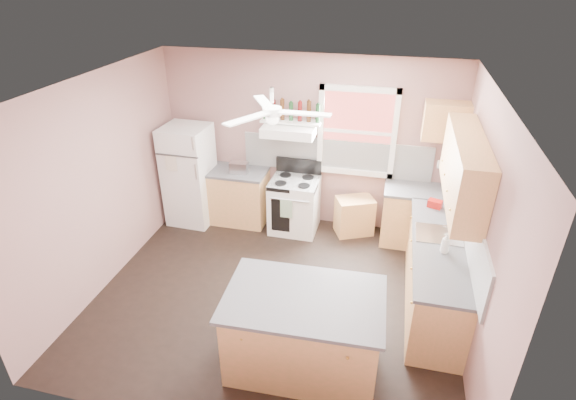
% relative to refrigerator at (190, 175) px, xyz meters
% --- Properties ---
extents(floor, '(4.50, 4.50, 0.00)m').
position_rel_refrigerator_xyz_m(floor, '(1.82, -1.55, -0.81)').
color(floor, black).
rests_on(floor, ground).
extents(ceiling, '(4.50, 4.50, 0.00)m').
position_rel_refrigerator_xyz_m(ceiling, '(1.82, -1.55, 1.89)').
color(ceiling, white).
rests_on(ceiling, ground).
extents(wall_back, '(4.50, 0.05, 2.70)m').
position_rel_refrigerator_xyz_m(wall_back, '(1.82, 0.48, 0.54)').
color(wall_back, '#8C6560').
rests_on(wall_back, ground).
extents(wall_right, '(0.05, 4.00, 2.70)m').
position_rel_refrigerator_xyz_m(wall_right, '(4.09, -1.55, 0.54)').
color(wall_right, '#8C6560').
rests_on(wall_right, ground).
extents(wall_left, '(0.05, 4.00, 2.70)m').
position_rel_refrigerator_xyz_m(wall_left, '(-0.46, -1.55, 0.54)').
color(wall_left, '#8C6560').
rests_on(wall_left, ground).
extents(backsplash_back, '(2.90, 0.03, 0.55)m').
position_rel_refrigerator_xyz_m(backsplash_back, '(2.27, 0.44, 0.37)').
color(backsplash_back, white).
rests_on(backsplash_back, wall_back).
extents(backsplash_right, '(0.03, 2.60, 0.55)m').
position_rel_refrigerator_xyz_m(backsplash_right, '(4.05, -1.25, 0.37)').
color(backsplash_right, white).
rests_on(backsplash_right, wall_right).
extents(window_view, '(1.00, 0.02, 1.20)m').
position_rel_refrigerator_xyz_m(window_view, '(2.57, 0.44, 0.79)').
color(window_view, maroon).
rests_on(window_view, wall_back).
extents(window_frame, '(1.16, 0.07, 1.36)m').
position_rel_refrigerator_xyz_m(window_frame, '(2.57, 0.41, 0.79)').
color(window_frame, white).
rests_on(window_frame, wall_back).
extents(refrigerator, '(0.71, 0.69, 1.62)m').
position_rel_refrigerator_xyz_m(refrigerator, '(0.00, 0.00, 0.00)').
color(refrigerator, white).
rests_on(refrigerator, floor).
extents(base_cabinet_left, '(0.90, 0.60, 0.86)m').
position_rel_refrigerator_xyz_m(base_cabinet_left, '(0.76, 0.15, -0.38)').
color(base_cabinet_left, tan).
rests_on(base_cabinet_left, floor).
extents(counter_left, '(0.92, 0.62, 0.04)m').
position_rel_refrigerator_xyz_m(counter_left, '(0.76, 0.15, 0.07)').
color(counter_left, '#49494C').
rests_on(counter_left, base_cabinet_left).
extents(toaster, '(0.29, 0.17, 0.18)m').
position_rel_refrigerator_xyz_m(toaster, '(0.82, 0.08, 0.18)').
color(toaster, silver).
rests_on(toaster, counter_left).
extents(stove, '(0.73, 0.65, 0.86)m').
position_rel_refrigerator_xyz_m(stove, '(1.70, 0.09, -0.38)').
color(stove, white).
rests_on(stove, floor).
extents(range_hood, '(0.78, 0.50, 0.14)m').
position_rel_refrigerator_xyz_m(range_hood, '(1.59, 0.20, 0.81)').
color(range_hood, white).
rests_on(range_hood, wall_back).
extents(bottle_shelf, '(0.90, 0.26, 0.03)m').
position_rel_refrigerator_xyz_m(bottle_shelf, '(1.59, 0.32, 0.91)').
color(bottle_shelf, white).
rests_on(bottle_shelf, range_hood).
extents(cart, '(0.66, 0.57, 0.56)m').
position_rel_refrigerator_xyz_m(cart, '(2.64, 0.20, -0.53)').
color(cart, tan).
rests_on(cart, floor).
extents(base_cabinet_corner, '(1.00, 0.60, 0.86)m').
position_rel_refrigerator_xyz_m(base_cabinet_corner, '(3.57, 0.15, -0.38)').
color(base_cabinet_corner, tan).
rests_on(base_cabinet_corner, floor).
extents(base_cabinet_right, '(0.60, 2.20, 0.86)m').
position_rel_refrigerator_xyz_m(base_cabinet_right, '(3.77, -1.25, -0.38)').
color(base_cabinet_right, tan).
rests_on(base_cabinet_right, floor).
extents(counter_corner, '(1.02, 0.62, 0.04)m').
position_rel_refrigerator_xyz_m(counter_corner, '(3.57, 0.15, 0.07)').
color(counter_corner, '#49494C').
rests_on(counter_corner, base_cabinet_corner).
extents(counter_right, '(0.62, 2.22, 0.04)m').
position_rel_refrigerator_xyz_m(counter_right, '(3.76, -1.25, 0.07)').
color(counter_right, '#49494C').
rests_on(counter_right, base_cabinet_right).
extents(sink, '(0.55, 0.45, 0.03)m').
position_rel_refrigerator_xyz_m(sink, '(3.76, -1.05, 0.09)').
color(sink, silver).
rests_on(sink, counter_right).
extents(faucet, '(0.03, 0.03, 0.14)m').
position_rel_refrigerator_xyz_m(faucet, '(3.92, -1.05, 0.16)').
color(faucet, silver).
rests_on(faucet, sink).
extents(upper_cabinet_right, '(0.33, 1.80, 0.76)m').
position_rel_refrigerator_xyz_m(upper_cabinet_right, '(3.90, -1.05, 0.97)').
color(upper_cabinet_right, tan).
rests_on(upper_cabinet_right, wall_right).
extents(upper_cabinet_corner, '(0.60, 0.33, 0.52)m').
position_rel_refrigerator_xyz_m(upper_cabinet_corner, '(3.77, 0.28, 1.09)').
color(upper_cabinet_corner, tan).
rests_on(upper_cabinet_corner, wall_back).
extents(paper_towel, '(0.26, 0.12, 0.12)m').
position_rel_refrigerator_xyz_m(paper_towel, '(3.89, 0.31, 0.44)').
color(paper_towel, white).
rests_on(paper_towel, wall_back).
extents(island, '(1.54, 1.01, 0.86)m').
position_rel_refrigerator_xyz_m(island, '(2.40, -2.56, -0.38)').
color(island, tan).
rests_on(island, floor).
extents(island_top, '(1.63, 1.10, 0.04)m').
position_rel_refrigerator_xyz_m(island_top, '(2.40, -2.56, 0.07)').
color(island_top, '#49494C').
rests_on(island_top, island).
extents(ceiling_fan_hub, '(0.20, 0.20, 0.08)m').
position_rel_refrigerator_xyz_m(ceiling_fan_hub, '(1.82, -1.55, 1.64)').
color(ceiling_fan_hub, white).
rests_on(ceiling_fan_hub, ceiling).
extents(soap_bottle, '(0.14, 0.14, 0.26)m').
position_rel_refrigerator_xyz_m(soap_bottle, '(3.79, -1.43, 0.22)').
color(soap_bottle, silver).
rests_on(soap_bottle, counter_right).
extents(red_caddy, '(0.21, 0.17, 0.10)m').
position_rel_refrigerator_xyz_m(red_caddy, '(3.74, -0.35, 0.14)').
color(red_caddy, '#A3130D').
rests_on(red_caddy, counter_right).
extents(wine_bottles, '(0.86, 0.06, 0.31)m').
position_rel_refrigerator_xyz_m(wine_bottles, '(1.59, 0.32, 1.07)').
color(wine_bottles, '#143819').
rests_on(wine_bottles, bottle_shelf).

